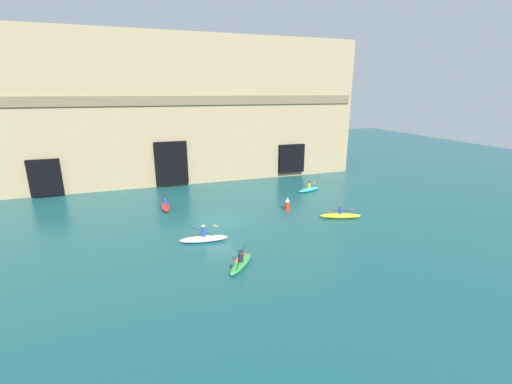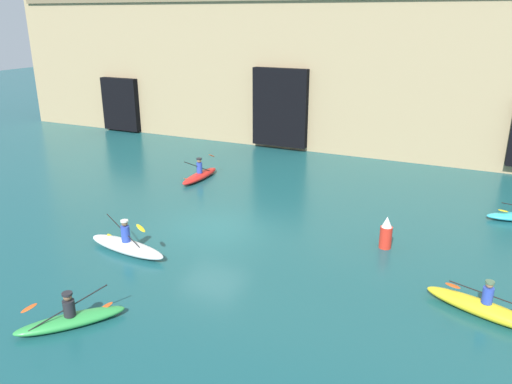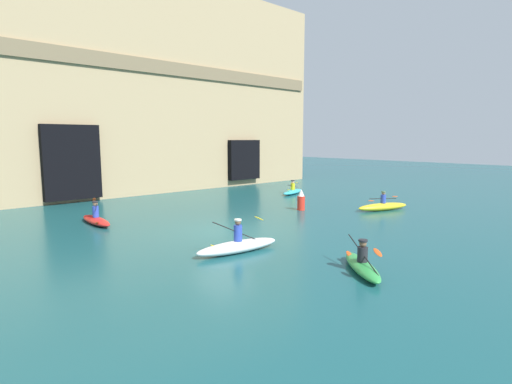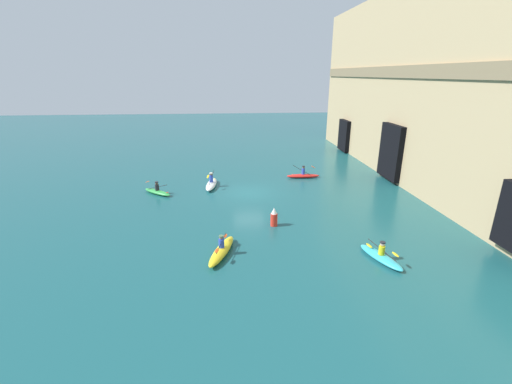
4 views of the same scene
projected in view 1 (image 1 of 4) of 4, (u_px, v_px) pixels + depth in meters
ground_plane at (218, 224)px, 27.87m from camera, size 120.00×120.00×0.00m
cliff_bluff at (173, 111)px, 40.31m from camera, size 43.82×7.71×16.38m
kayak_white at (204, 238)px, 24.42m from camera, size 3.49×1.18×1.31m
kayak_red at (165, 206)px, 31.50m from camera, size 0.82×3.08×1.22m
kayak_green at (241, 263)px, 20.99m from camera, size 2.38×2.67×1.04m
kayak_yellow at (340, 215)px, 28.96m from camera, size 3.50×1.77×1.13m
kayak_cyan at (309, 189)px, 36.91m from camera, size 3.06×1.69×1.05m
marker_buoy at (287, 204)px, 30.81m from camera, size 0.45×0.45×1.23m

